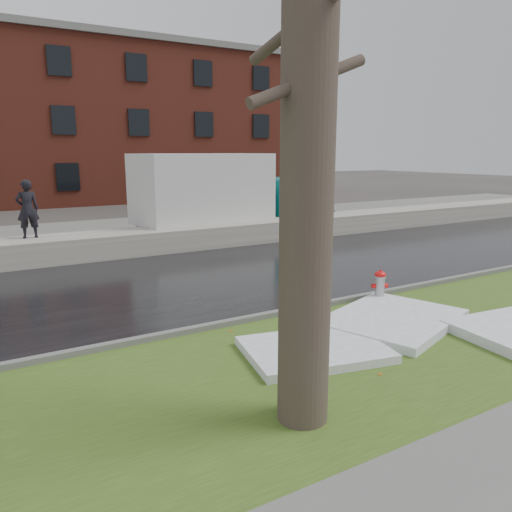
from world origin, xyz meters
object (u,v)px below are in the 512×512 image
tree (309,88)px  fire_hydrant (380,285)px  worker (27,209)px  box_truck (226,193)px

tree → fire_hydrant: bearing=35.4°
tree → worker: tree is taller
fire_hydrant → box_truck: box_truck is taller
box_truck → worker: 7.15m
fire_hydrant → worker: (-5.88, 8.34, 1.17)m
tree → worker: bearing=98.2°
box_truck → worker: bearing=-177.9°
fire_hydrant → tree: (-4.24, -3.02, 3.47)m
box_truck → fire_hydrant: bearing=-103.4°
fire_hydrant → worker: worker is taller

